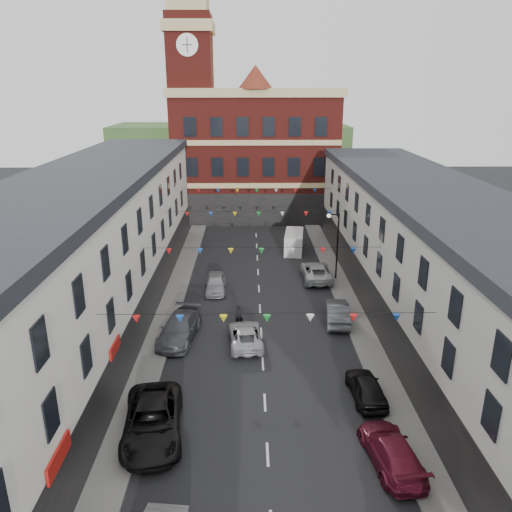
{
  "coord_description": "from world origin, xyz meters",
  "views": [
    {
      "loc": [
        -0.81,
        -26.83,
        16.05
      ],
      "look_at": [
        -0.3,
        8.17,
        4.21
      ],
      "focal_mm": 35.0,
      "sensor_mm": 36.0,
      "label": 1
    }
  ],
  "objects_px": {
    "car_left_c": "(153,421)",
    "white_van": "(294,242)",
    "car_left_e": "(216,283)",
    "car_right_d": "(366,387)",
    "car_left_d": "(179,328)",
    "car_right_f": "(316,272)",
    "street_lamp": "(335,237)",
    "car_right_c": "(391,451)",
    "pedestrian": "(239,316)",
    "moving_car": "(245,335)",
    "car_right_e": "(337,312)"
  },
  "relations": [
    {
      "from": "car_left_c",
      "to": "white_van",
      "type": "height_order",
      "value": "white_van"
    },
    {
      "from": "street_lamp",
      "to": "car_left_c",
      "type": "xyz_separation_m",
      "value": [
        -12.05,
        -20.56,
        -3.08
      ]
    },
    {
      "from": "car_left_c",
      "to": "car_left_d",
      "type": "height_order",
      "value": "car_left_c"
    },
    {
      "from": "car_right_d",
      "to": "moving_car",
      "type": "relative_size",
      "value": 0.87
    },
    {
      "from": "car_left_d",
      "to": "moving_car",
      "type": "distance_m",
      "value": 4.49
    },
    {
      "from": "car_right_f",
      "to": "white_van",
      "type": "relative_size",
      "value": 1.14
    },
    {
      "from": "white_van",
      "to": "pedestrian",
      "type": "relative_size",
      "value": 2.83
    },
    {
      "from": "street_lamp",
      "to": "car_left_e",
      "type": "height_order",
      "value": "street_lamp"
    },
    {
      "from": "car_left_c",
      "to": "car_right_c",
      "type": "xyz_separation_m",
      "value": [
        11.0,
        -2.1,
        -0.14
      ]
    },
    {
      "from": "car_right_c",
      "to": "car_left_e",
      "type": "bearing_deg",
      "value": -72.66
    },
    {
      "from": "car_right_e",
      "to": "white_van",
      "type": "xyz_separation_m",
      "value": [
        -1.7,
        16.37,
        0.27
      ]
    },
    {
      "from": "car_left_c",
      "to": "car_left_e",
      "type": "distance_m",
      "value": 18.24
    },
    {
      "from": "car_left_e",
      "to": "moving_car",
      "type": "relative_size",
      "value": 0.9
    },
    {
      "from": "car_left_c",
      "to": "pedestrian",
      "type": "bearing_deg",
      "value": 64.39
    },
    {
      "from": "street_lamp",
      "to": "car_left_e",
      "type": "distance_m",
      "value": 10.92
    },
    {
      "from": "white_van",
      "to": "pedestrian",
      "type": "xyz_separation_m",
      "value": [
        -5.33,
        -17.04,
        -0.21
      ]
    },
    {
      "from": "street_lamp",
      "to": "white_van",
      "type": "distance_m",
      "value": 9.02
    },
    {
      "from": "car_right_d",
      "to": "car_right_f",
      "type": "relative_size",
      "value": 0.76
    },
    {
      "from": "car_left_e",
      "to": "car_right_d",
      "type": "xyz_separation_m",
      "value": [
        9.1,
        -15.26,
        -0.02
      ]
    },
    {
      "from": "car_left_c",
      "to": "car_left_d",
      "type": "xyz_separation_m",
      "value": [
        0.0,
        9.83,
        -0.04
      ]
    },
    {
      "from": "car_left_d",
      "to": "car_right_f",
      "type": "relative_size",
      "value": 1.03
    },
    {
      "from": "moving_car",
      "to": "car_right_c",
      "type": "bearing_deg",
      "value": 115.8
    },
    {
      "from": "street_lamp",
      "to": "white_van",
      "type": "xyz_separation_m",
      "value": [
        -2.75,
        8.09,
        -2.88
      ]
    },
    {
      "from": "car_right_c",
      "to": "car_left_c",
      "type": "bearing_deg",
      "value": -17.66
    },
    {
      "from": "car_left_d",
      "to": "car_right_f",
      "type": "bearing_deg",
      "value": 53.23
    },
    {
      "from": "street_lamp",
      "to": "car_right_c",
      "type": "relative_size",
      "value": 1.27
    },
    {
      "from": "car_left_d",
      "to": "car_left_e",
      "type": "height_order",
      "value": "car_left_d"
    },
    {
      "from": "car_right_e",
      "to": "moving_car",
      "type": "bearing_deg",
      "value": 31.6
    },
    {
      "from": "car_right_d",
      "to": "white_van",
      "type": "relative_size",
      "value": 0.86
    },
    {
      "from": "car_left_c",
      "to": "car_right_c",
      "type": "bearing_deg",
      "value": -17.53
    },
    {
      "from": "car_right_d",
      "to": "pedestrian",
      "type": "xyz_separation_m",
      "value": [
        -7.03,
        8.73,
        0.14
      ]
    },
    {
      "from": "car_right_d",
      "to": "car_left_d",
      "type": "bearing_deg",
      "value": -35.09
    },
    {
      "from": "car_left_d",
      "to": "moving_car",
      "type": "bearing_deg",
      "value": -2.27
    },
    {
      "from": "street_lamp",
      "to": "car_right_c",
      "type": "height_order",
      "value": "street_lamp"
    },
    {
      "from": "car_right_c",
      "to": "car_right_f",
      "type": "relative_size",
      "value": 0.9
    },
    {
      "from": "car_left_d",
      "to": "car_right_e",
      "type": "height_order",
      "value": "car_left_d"
    },
    {
      "from": "car_right_d",
      "to": "pedestrian",
      "type": "height_order",
      "value": "pedestrian"
    },
    {
      "from": "street_lamp",
      "to": "car_right_f",
      "type": "relative_size",
      "value": 1.14
    },
    {
      "from": "car_left_e",
      "to": "car_right_c",
      "type": "bearing_deg",
      "value": -67.73
    },
    {
      "from": "moving_car",
      "to": "car_right_e",
      "type": "bearing_deg",
      "value": -158.65
    },
    {
      "from": "pedestrian",
      "to": "moving_car",
      "type": "bearing_deg",
      "value": -79.98
    },
    {
      "from": "pedestrian",
      "to": "car_right_f",
      "type": "bearing_deg",
      "value": 53.83
    },
    {
      "from": "street_lamp",
      "to": "moving_car",
      "type": "distance_m",
      "value": 14.18
    },
    {
      "from": "car_right_d",
      "to": "car_right_f",
      "type": "distance_m",
      "value": 17.8
    },
    {
      "from": "car_right_e",
      "to": "moving_car",
      "type": "height_order",
      "value": "car_right_e"
    },
    {
      "from": "moving_car",
      "to": "white_van",
      "type": "height_order",
      "value": "white_van"
    },
    {
      "from": "street_lamp",
      "to": "car_right_f",
      "type": "bearing_deg",
      "value": 175.8
    },
    {
      "from": "car_right_e",
      "to": "car_left_c",
      "type": "bearing_deg",
      "value": 53.68
    },
    {
      "from": "car_left_c",
      "to": "white_van",
      "type": "relative_size",
      "value": 1.29
    },
    {
      "from": "street_lamp",
      "to": "car_left_e",
      "type": "xyz_separation_m",
      "value": [
        -10.15,
        -2.42,
        -3.2
      ]
    }
  ]
}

